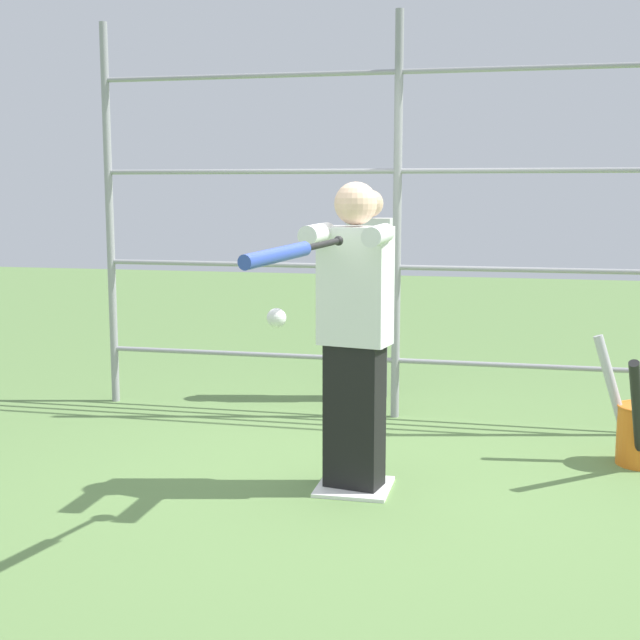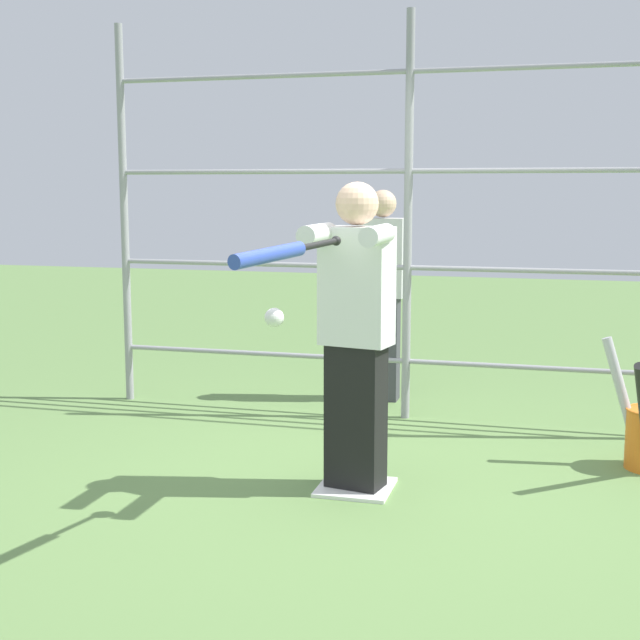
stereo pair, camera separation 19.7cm
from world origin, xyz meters
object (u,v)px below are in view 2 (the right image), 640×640
(batter, at_px, (356,327))
(softball_in_flight, at_px, (274,318))
(bystander_behind_fence, at_px, (382,292))
(baseball_bat_swinging, at_px, (278,253))

(batter, distance_m, softball_in_flight, 0.60)
(bystander_behind_fence, bearing_deg, batter, 97.57)
(batter, relative_size, softball_in_flight, 17.54)
(bystander_behind_fence, bearing_deg, baseball_bat_swinging, 92.76)
(bystander_behind_fence, bearing_deg, softball_in_flight, 89.78)
(softball_in_flight, bearing_deg, bystander_behind_fence, -90.22)
(baseball_bat_swinging, distance_m, softball_in_flight, 0.57)
(baseball_bat_swinging, bearing_deg, softball_in_flight, -69.39)
(softball_in_flight, relative_size, bystander_behind_fence, 0.06)
(baseball_bat_swinging, bearing_deg, bystander_behind_fence, -87.24)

